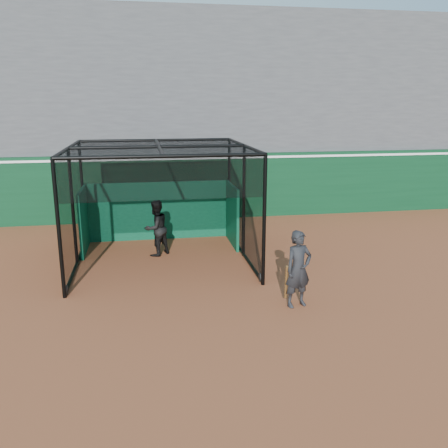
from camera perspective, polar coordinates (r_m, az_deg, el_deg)
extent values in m
plane|color=brown|center=(10.46, -4.05, -10.44)|extent=(120.00, 120.00, 0.00)
cube|color=#09361B|center=(18.24, -6.86, 4.43)|extent=(50.00, 0.45, 2.50)
cube|color=white|center=(18.08, -6.96, 7.87)|extent=(50.00, 0.50, 0.08)
cube|color=#4C4C4F|center=(21.84, -7.64, 12.98)|extent=(50.00, 7.85, 7.75)
cube|color=#4C4C4F|center=(25.57, -8.35, 23.22)|extent=(50.00, 0.30, 1.20)
cube|color=#07492D|center=(15.62, -7.87, 1.58)|extent=(4.61, 0.10, 1.90)
cylinder|color=black|center=(11.86, -18.51, -7.52)|extent=(0.08, 0.22, 0.22)
cylinder|color=black|center=(12.04, 4.47, -6.44)|extent=(0.08, 0.22, 0.22)
cylinder|color=black|center=(15.86, -16.33, -1.81)|extent=(0.08, 0.22, 0.22)
cylinder|color=black|center=(16.00, 0.74, -1.08)|extent=(0.08, 0.22, 0.22)
imported|color=black|center=(13.98, -8.18, -0.49)|extent=(1.02, 0.99, 1.65)
imported|color=black|center=(10.51, 8.94, -5.38)|extent=(0.71, 0.56, 1.72)
cylinder|color=#593819|center=(10.59, 7.50, -6.97)|extent=(0.14, 0.33, 0.86)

